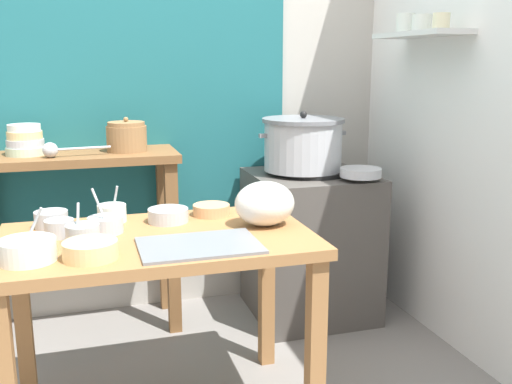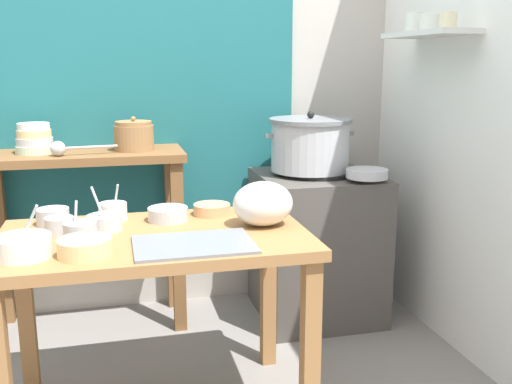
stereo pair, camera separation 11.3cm
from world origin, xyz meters
The scene contains 21 objects.
wall_back centered at (0.08, 1.10, 1.30)m, with size 4.40×0.12×2.60m.
wall_right centered at (1.40, 0.20, 1.30)m, with size 0.30×3.20×2.60m.
prep_table centered at (-0.04, -0.03, 0.61)m, with size 1.10×0.66×0.72m.
back_shelf_table centered at (-0.31, 0.83, 0.68)m, with size 0.96×0.40×0.90m.
stove_block centered at (0.84, 0.70, 0.38)m, with size 0.60×0.61×0.78m.
steamer_pot centered at (0.80, 0.72, 0.91)m, with size 0.47×0.42×0.30m.
clay_pot centered at (-0.07, 0.83, 0.97)m, with size 0.19×0.19×0.17m.
bowl_stack_enamel centered at (-0.53, 0.85, 0.97)m, with size 0.18×0.18×0.14m.
ladle centered at (-0.40, 0.73, 0.94)m, with size 0.30×0.07×0.07m.
serving_tray centered at (0.08, -0.20, 0.72)m, with size 0.40×0.28×0.01m, color slate.
plastic_bag centered at (0.36, -0.02, 0.80)m, with size 0.23×0.19×0.17m, color silver.
wide_pan centered at (1.01, 0.47, 0.80)m, with size 0.20×0.20×0.04m, color #B7BABF.
prep_bowl_0 centered at (0.20, 0.19, 0.74)m, with size 0.15×0.15×0.04m.
prep_bowl_1 centered at (-0.27, -0.22, 0.75)m, with size 0.17×0.17×0.06m.
prep_bowl_2 centered at (-0.18, 0.20, 0.76)m, with size 0.11×0.11×0.14m.
prep_bowl_3 centered at (-0.46, -0.19, 0.76)m, with size 0.17×0.17×0.17m.
prep_bowl_4 centered at (-0.29, -0.05, 0.76)m, with size 0.11×0.11×0.14m.
prep_bowl_5 centered at (-0.21, 0.06, 0.75)m, with size 0.13×0.13×0.16m.
prep_bowl_6 centered at (-0.40, 0.18, 0.75)m, with size 0.12×0.12×0.06m.
prep_bowl_7 centered at (-0.37, 0.06, 0.75)m, with size 0.10×0.10×0.06m.
prep_bowl_8 centered at (0.02, 0.14, 0.75)m, with size 0.16×0.16×0.05m.
Camera 1 is at (-0.28, -2.02, 1.32)m, focal length 40.53 mm.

